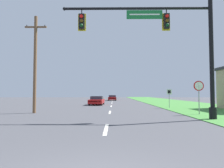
# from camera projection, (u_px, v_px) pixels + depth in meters

# --- Properties ---
(grass_verge_right) EXTENTS (10.00, 110.00, 0.04)m
(grass_verge_right) POSITION_uv_depth(u_px,v_px,m) (176.00, 103.00, 32.72)
(grass_verge_right) COLOR #428438
(grass_verge_right) RESTS_ON ground
(road_center_line) EXTENTS (0.16, 34.80, 0.01)m
(road_center_line) POSITION_uv_depth(u_px,v_px,m) (111.00, 106.00, 24.84)
(road_center_line) COLOR silver
(road_center_line) RESTS_ON ground
(signal_mast) EXTENTS (9.50, 0.47, 7.77)m
(signal_mast) POSITION_uv_depth(u_px,v_px,m) (174.00, 43.00, 12.40)
(signal_mast) COLOR black
(signal_mast) RESTS_ON grass_verge_right
(car_ahead) EXTENTS (1.98, 4.55, 1.19)m
(car_ahead) POSITION_uv_depth(u_px,v_px,m) (97.00, 101.00, 27.90)
(car_ahead) COLOR black
(car_ahead) RESTS_ON ground
(far_car) EXTENTS (1.82, 4.33, 1.19)m
(far_car) POSITION_uv_depth(u_px,v_px,m) (112.00, 98.00, 45.50)
(far_car) COLOR black
(far_car) RESTS_ON ground
(stop_sign) EXTENTS (0.76, 0.07, 2.50)m
(stop_sign) POSITION_uv_depth(u_px,v_px,m) (199.00, 90.00, 14.96)
(stop_sign) COLOR gray
(stop_sign) RESTS_ON grass_verge_right
(route_sign_post) EXTENTS (0.55, 0.06, 2.03)m
(route_sign_post) POSITION_uv_depth(u_px,v_px,m) (169.00, 94.00, 21.72)
(route_sign_post) COLOR gray
(route_sign_post) RESTS_ON grass_verge_right
(utility_pole_near) EXTENTS (1.80, 0.26, 8.00)m
(utility_pole_near) POSITION_uv_depth(u_px,v_px,m) (35.00, 62.00, 16.41)
(utility_pole_near) COLOR brown
(utility_pole_near) RESTS_ON ground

